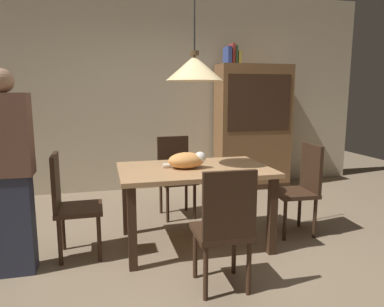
{
  "coord_description": "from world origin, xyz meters",
  "views": [
    {
      "loc": [
        -0.87,
        -2.72,
        1.45
      ],
      "look_at": [
        -0.02,
        0.67,
        0.85
      ],
      "focal_mm": 33.54,
      "sensor_mm": 36.0,
      "label": 1
    }
  ],
  "objects_px": {
    "chair_far_back": "(175,172)",
    "book_yellow_short": "(238,58)",
    "chair_near_front": "(225,225)",
    "person_standing": "(9,174)",
    "book_red_tall": "(231,54)",
    "chair_right_side": "(301,185)",
    "pendant_lamp": "(194,68)",
    "dining_table": "(194,178)",
    "cat_sleeping": "(188,160)",
    "chair_left_side": "(69,201)",
    "hutch_bookcase": "(252,129)",
    "book_green_slim": "(235,55)",
    "book_blue_wide": "(227,55)"
  },
  "relations": [
    {
      "from": "chair_far_back",
      "to": "book_yellow_short",
      "type": "distance_m",
      "value": 2.07
    },
    {
      "from": "chair_near_front",
      "to": "person_standing",
      "type": "height_order",
      "value": "person_standing"
    },
    {
      "from": "book_red_tall",
      "to": "chair_right_side",
      "type": "bearing_deg",
      "value": -86.93
    },
    {
      "from": "pendant_lamp",
      "to": "dining_table",
      "type": "bearing_deg",
      "value": -48.81
    },
    {
      "from": "chair_right_side",
      "to": "cat_sleeping",
      "type": "relative_size",
      "value": 2.38
    },
    {
      "from": "person_standing",
      "to": "chair_left_side",
      "type": "bearing_deg",
      "value": 25.51
    },
    {
      "from": "chair_right_side",
      "to": "hutch_bookcase",
      "type": "relative_size",
      "value": 0.5
    },
    {
      "from": "chair_right_side",
      "to": "chair_left_side",
      "type": "height_order",
      "value": "same"
    },
    {
      "from": "chair_right_side",
      "to": "pendant_lamp",
      "type": "bearing_deg",
      "value": 179.77
    },
    {
      "from": "chair_right_side",
      "to": "cat_sleeping",
      "type": "height_order",
      "value": "chair_right_side"
    },
    {
      "from": "chair_far_back",
      "to": "book_red_tall",
      "type": "xyz_separation_m",
      "value": [
        1.03,
        0.97,
        1.48
      ]
    },
    {
      "from": "chair_left_side",
      "to": "hutch_bookcase",
      "type": "bearing_deg",
      "value": 36.35
    },
    {
      "from": "book_yellow_short",
      "to": "person_standing",
      "type": "distance_m",
      "value": 3.55
    },
    {
      "from": "book_green_slim",
      "to": "pendant_lamp",
      "type": "bearing_deg",
      "value": -120.2
    },
    {
      "from": "chair_left_side",
      "to": "pendant_lamp",
      "type": "height_order",
      "value": "pendant_lamp"
    },
    {
      "from": "chair_right_side",
      "to": "chair_far_back",
      "type": "height_order",
      "value": "same"
    },
    {
      "from": "chair_near_front",
      "to": "person_standing",
      "type": "bearing_deg",
      "value": 156.15
    },
    {
      "from": "dining_table",
      "to": "person_standing",
      "type": "height_order",
      "value": "person_standing"
    },
    {
      "from": "dining_table",
      "to": "book_yellow_short",
      "type": "distance_m",
      "value": 2.52
    },
    {
      "from": "chair_right_side",
      "to": "person_standing",
      "type": "relative_size",
      "value": 0.57
    },
    {
      "from": "book_red_tall",
      "to": "book_yellow_short",
      "type": "height_order",
      "value": "book_red_tall"
    },
    {
      "from": "chair_near_front",
      "to": "cat_sleeping",
      "type": "height_order",
      "value": "chair_near_front"
    },
    {
      "from": "book_red_tall",
      "to": "person_standing",
      "type": "bearing_deg",
      "value": -141.42
    },
    {
      "from": "chair_far_back",
      "to": "pendant_lamp",
      "type": "xyz_separation_m",
      "value": [
        0.01,
        -0.88,
        1.15
      ]
    },
    {
      "from": "cat_sleeping",
      "to": "book_green_slim",
      "type": "bearing_deg",
      "value": 58.44
    },
    {
      "from": "chair_far_back",
      "to": "book_blue_wide",
      "type": "xyz_separation_m",
      "value": [
        0.97,
        0.97,
        1.46
      ]
    },
    {
      "from": "dining_table",
      "to": "book_green_slim",
      "type": "distance_m",
      "value": 2.52
    },
    {
      "from": "chair_left_side",
      "to": "person_standing",
      "type": "height_order",
      "value": "person_standing"
    },
    {
      "from": "book_blue_wide",
      "to": "book_green_slim",
      "type": "distance_m",
      "value": 0.11
    },
    {
      "from": "hutch_bookcase",
      "to": "book_blue_wide",
      "type": "relative_size",
      "value": 7.71
    },
    {
      "from": "pendant_lamp",
      "to": "book_blue_wide",
      "type": "distance_m",
      "value": 2.11
    },
    {
      "from": "chair_far_back",
      "to": "pendant_lamp",
      "type": "relative_size",
      "value": 0.72
    },
    {
      "from": "chair_left_side",
      "to": "chair_far_back",
      "type": "bearing_deg",
      "value": 38.08
    },
    {
      "from": "book_green_slim",
      "to": "dining_table",
      "type": "bearing_deg",
      "value": -120.2
    },
    {
      "from": "dining_table",
      "to": "chair_left_side",
      "type": "bearing_deg",
      "value": -179.93
    },
    {
      "from": "book_red_tall",
      "to": "cat_sleeping",
      "type": "bearing_deg",
      "value": -120.46
    },
    {
      "from": "dining_table",
      "to": "person_standing",
      "type": "distance_m",
      "value": 1.56
    },
    {
      "from": "chair_near_front",
      "to": "book_blue_wide",
      "type": "bearing_deg",
      "value": 70.49
    },
    {
      "from": "book_green_slim",
      "to": "person_standing",
      "type": "bearing_deg",
      "value": -141.94
    },
    {
      "from": "chair_right_side",
      "to": "chair_near_front",
      "type": "bearing_deg",
      "value": -142.29
    },
    {
      "from": "chair_left_side",
      "to": "book_blue_wide",
      "type": "relative_size",
      "value": 3.88
    },
    {
      "from": "dining_table",
      "to": "cat_sleeping",
      "type": "bearing_deg",
      "value": -168.63
    },
    {
      "from": "pendant_lamp",
      "to": "book_blue_wide",
      "type": "xyz_separation_m",
      "value": [
        0.97,
        1.85,
        0.31
      ]
    },
    {
      "from": "pendant_lamp",
      "to": "person_standing",
      "type": "distance_m",
      "value": 1.77
    },
    {
      "from": "dining_table",
      "to": "pendant_lamp",
      "type": "distance_m",
      "value": 1.01
    },
    {
      "from": "cat_sleeping",
      "to": "book_yellow_short",
      "type": "relative_size",
      "value": 1.96
    },
    {
      "from": "hutch_bookcase",
      "to": "cat_sleeping",
      "type": "bearing_deg",
      "value": -127.99
    },
    {
      "from": "chair_right_side",
      "to": "book_green_slim",
      "type": "height_order",
      "value": "book_green_slim"
    },
    {
      "from": "person_standing",
      "to": "chair_far_back",
      "type": "bearing_deg",
      "value": 35.04
    },
    {
      "from": "hutch_bookcase",
      "to": "pendant_lamp",
      "type": "bearing_deg",
      "value": -126.87
    }
  ]
}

